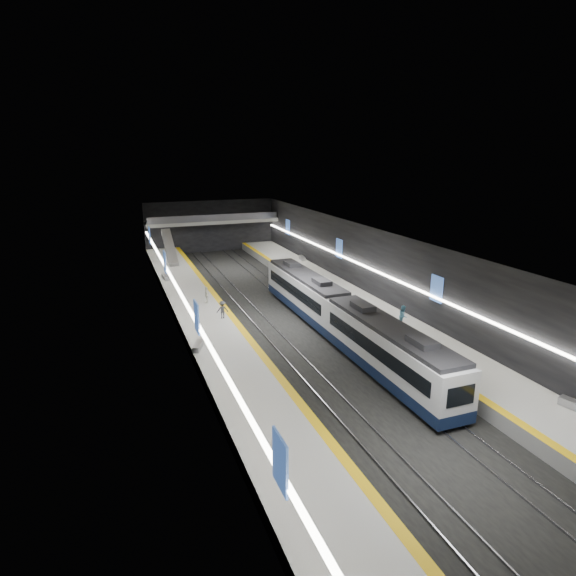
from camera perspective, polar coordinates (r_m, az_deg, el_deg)
name	(u,v)px	position (r m, az deg, el deg)	size (l,w,h in m)	color
ground	(290,323)	(44.91, 0.24, -4.19)	(70.00, 70.00, 0.00)	black
ceiling	(290,238)	(42.79, 0.26, 5.91)	(20.00, 70.00, 0.04)	beige
wall_left	(179,293)	(41.33, -12.82, -0.58)	(0.04, 70.00, 8.00)	black
wall_right	(385,272)	(48.04, 11.47, 1.84)	(0.04, 70.00, 8.00)	black
wall_back	(210,226)	(76.73, -9.17, 7.23)	(20.00, 0.04, 8.00)	black
platform_left	(210,328)	(42.81, -9.21, -4.73)	(5.00, 70.00, 1.00)	slate
tile_surface_left	(210,323)	(42.63, -9.24, -4.09)	(5.00, 70.00, 0.02)	#B5B5B0
tactile_strip_left	(234,320)	(43.07, -6.37, -3.75)	(0.60, 70.00, 0.02)	yellow
platform_right	(361,309)	(47.78, 8.69, -2.48)	(5.00, 70.00, 1.00)	slate
tile_surface_right	(362,304)	(47.62, 8.71, -1.90)	(5.00, 70.00, 0.02)	#B5B5B0
tactile_strip_right	(341,306)	(46.62, 6.35, -2.19)	(0.60, 70.00, 0.02)	yellow
rails	(290,323)	(44.89, 0.24, -4.12)	(6.52, 70.00, 0.12)	gray
train	(340,315)	(40.64, 6.17, -3.21)	(2.69, 30.04, 3.60)	#0F1B38
ad_posters	(286,274)	(44.46, -0.21, 1.68)	(19.94, 53.50, 2.20)	#3A60AF
cove_light_left	(181,295)	(41.41, -12.53, -0.81)	(0.25, 68.60, 0.12)	white
cove_light_right	(384,274)	(47.99, 11.26, 1.59)	(0.25, 68.60, 0.12)	white
mezzanine_bridge	(213,221)	(74.57, -8.88, 7.80)	(20.00, 3.00, 1.50)	gray
escalator	(170,247)	(66.99, -13.85, 4.74)	(1.20, 8.00, 0.60)	#99999E
bench_left_near	(198,346)	(37.37, -10.61, -6.78)	(0.51, 1.83, 0.45)	#99999E
bench_left_far	(165,277)	(57.84, -14.32, 1.24)	(0.53, 1.89, 0.46)	#99999E
bench_right_far	(302,258)	(66.02, 1.70, 3.56)	(0.53, 1.91, 0.47)	#99999E
passenger_right_a	(447,360)	(34.86, 18.29, -8.09)	(0.56, 0.37, 1.55)	#B04152
passenger_right_b	(403,316)	(42.18, 13.48, -3.25)	(0.89, 0.70, 1.84)	teal
passenger_left_a	(206,295)	(47.88, -9.64, -0.82)	(0.96, 0.40, 1.64)	white
passenger_left_b	(222,310)	(43.34, -7.78, -2.58)	(1.04, 0.60, 1.61)	#414249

